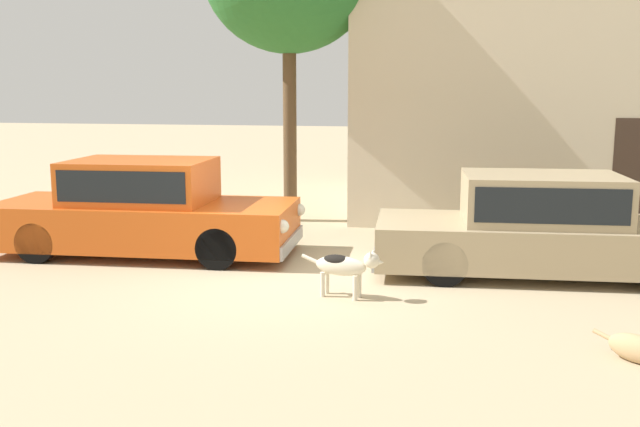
{
  "coord_description": "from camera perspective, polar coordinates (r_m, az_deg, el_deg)",
  "views": [
    {
      "loc": [
        2.38,
        -9.36,
        2.61
      ],
      "look_at": [
        0.48,
        0.2,
        0.9
      ],
      "focal_mm": 40.28,
      "sensor_mm": 36.0,
      "label": 1
    }
  ],
  "objects": [
    {
      "name": "ground_plane",
      "position": [
        10.01,
        -2.91,
        -5.18
      ],
      "size": [
        80.0,
        80.0,
        0.0
      ],
      "primitive_type": "plane",
      "color": "tan"
    },
    {
      "name": "parked_sedan_nearest",
      "position": [
        11.67,
        -13.82,
        0.43
      ],
      "size": [
        4.92,
        2.07,
        1.5
      ],
      "rotation": [
        0.0,
        0.0,
        0.06
      ],
      "color": "#D15619",
      "rests_on": "ground_plane"
    },
    {
      "name": "parked_sedan_second",
      "position": [
        10.53,
        17.28,
        -0.93
      ],
      "size": [
        4.9,
        2.05,
        1.43
      ],
      "rotation": [
        0.0,
        0.0,
        0.07
      ],
      "color": "tan",
      "rests_on": "ground_plane"
    },
    {
      "name": "stray_dog_spotted",
      "position": [
        9.01,
        2.04,
        -4.14
      ],
      "size": [
        1.1,
        0.35,
        0.65
      ],
      "rotation": [
        0.0,
        0.0,
        6.08
      ],
      "color": "beige",
      "rests_on": "ground_plane"
    }
  ]
}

